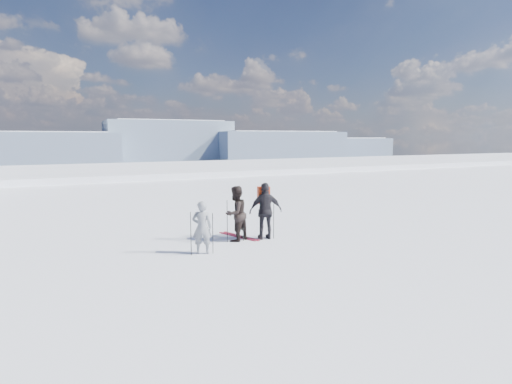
# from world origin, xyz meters

# --- Properties ---
(lake_basin) EXTENTS (820.00, 820.00, 71.62)m
(lake_basin) POSITION_xyz_m (0.00, 30.00, -6.50)
(lake_basin) COLOR white
(lake_basin) RESTS_ON ground
(far_mountain_range) EXTENTS (770.00, 110.00, 53.00)m
(far_mountain_range) POSITION_xyz_m (29.60, 454.78, -7.19)
(far_mountain_range) COLOR slate
(far_mountain_range) RESTS_ON ground
(skier_grey) EXTENTS (0.65, 0.54, 1.53)m
(skier_grey) POSITION_xyz_m (-3.77, 1.75, 0.77)
(skier_grey) COLOR gray
(skier_grey) RESTS_ON ground
(skier_dark) EXTENTS (1.08, 1.00, 1.79)m
(skier_dark) POSITION_xyz_m (-2.35, 2.67, 0.89)
(skier_dark) COLOR black
(skier_dark) RESTS_ON ground
(skier_pack) EXTENTS (1.16, 0.64, 1.87)m
(skier_pack) POSITION_xyz_m (-1.38, 2.48, 0.93)
(skier_pack) COLOR black
(skier_pack) RESTS_ON ground
(backpack) EXTENTS (0.43, 0.29, 0.56)m
(backpack) POSITION_xyz_m (-1.33, 2.73, 2.14)
(backpack) COLOR red
(backpack) RESTS_ON skier_pack
(ski_poles) EXTENTS (3.02, 1.04, 1.36)m
(ski_poles) POSITION_xyz_m (-2.51, 2.24, 0.64)
(ski_poles) COLOR black
(ski_poles) RESTS_ON ground
(skis_loose) EXTENTS (0.84, 1.63, 0.03)m
(skis_loose) POSITION_xyz_m (-2.06, 3.11, 0.01)
(skis_loose) COLOR black
(skis_loose) RESTS_ON ground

